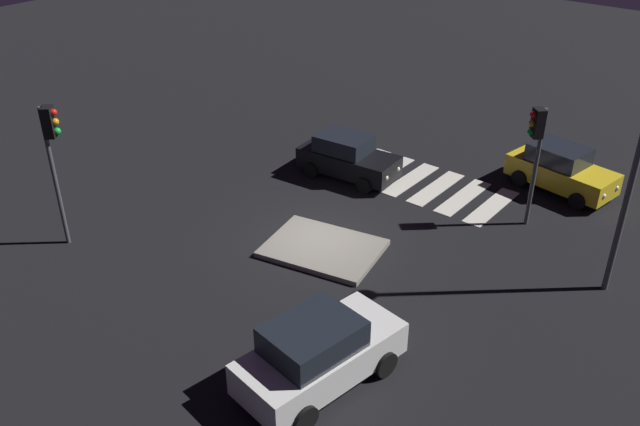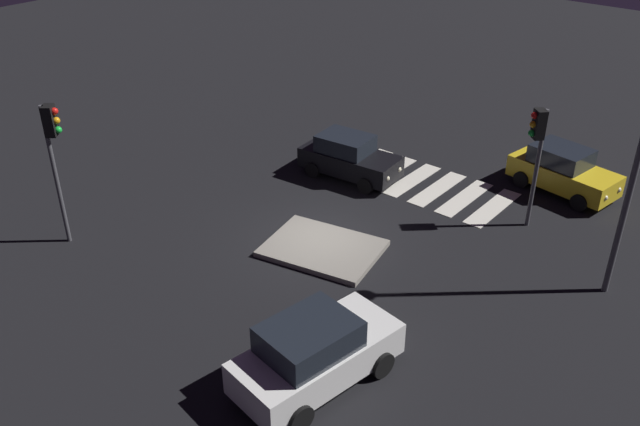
# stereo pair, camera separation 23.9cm
# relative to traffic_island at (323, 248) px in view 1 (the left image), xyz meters

# --- Properties ---
(ground_plane) EXTENTS (80.00, 80.00, 0.00)m
(ground_plane) POSITION_rel_traffic_island_xyz_m (0.52, -0.50, -0.09)
(ground_plane) COLOR black
(traffic_island) EXTENTS (4.06, 3.37, 0.18)m
(traffic_island) POSITION_rel_traffic_island_xyz_m (0.00, 0.00, 0.00)
(traffic_island) COLOR gray
(traffic_island) RESTS_ON ground
(car_white) EXTENTS (2.54, 4.51, 1.88)m
(car_white) POSITION_rel_traffic_island_xyz_m (-3.63, 4.70, 0.83)
(car_white) COLOR silver
(car_white) RESTS_ON ground
(car_black) EXTENTS (4.02, 2.12, 1.70)m
(car_black) POSITION_rel_traffic_island_xyz_m (2.61, -4.77, 0.74)
(car_black) COLOR black
(car_black) RESTS_ON ground
(car_yellow) EXTENTS (4.12, 2.35, 1.72)m
(car_yellow) POSITION_rel_traffic_island_xyz_m (-4.23, -8.90, 0.75)
(car_yellow) COLOR gold
(car_yellow) RESTS_ON ground
(traffic_light_north) EXTENTS (0.53, 0.54, 4.73)m
(traffic_light_north) POSITION_rel_traffic_island_xyz_m (6.75, 4.77, 3.49)
(traffic_light_north) COLOR #47474C
(traffic_light_north) RESTS_ON ground
(traffic_light_south) EXTENTS (0.54, 0.53, 4.21)m
(traffic_light_south) POSITION_rel_traffic_island_xyz_m (-4.27, -5.65, 3.10)
(traffic_light_south) COLOR #47474C
(traffic_light_south) RESTS_ON ground
(crosswalk_near) EXTENTS (7.60, 3.20, 0.02)m
(crosswalk_near) POSITION_rel_traffic_island_xyz_m (0.52, -6.09, -0.08)
(crosswalk_near) COLOR silver
(crosswalk_near) RESTS_ON ground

